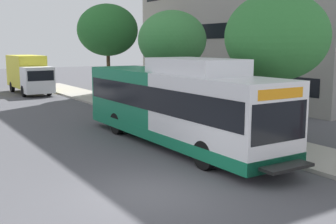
% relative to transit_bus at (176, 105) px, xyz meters
% --- Properties ---
extents(ground_plane, '(120.00, 120.00, 0.00)m').
position_rel_transit_bus_xyz_m(ground_plane, '(-3.91, 3.42, -1.70)').
color(ground_plane, '#4C4C51').
extents(sidewalk_curb, '(3.00, 56.00, 0.14)m').
position_rel_transit_bus_xyz_m(sidewalk_curb, '(3.09, 1.42, -1.63)').
color(sidewalk_curb, '#A8A399').
rests_on(sidewalk_curb, ground).
extents(transit_bus, '(2.58, 12.25, 3.65)m').
position_rel_transit_bus_xyz_m(transit_bus, '(0.00, 0.00, 0.00)').
color(transit_bus, white).
rests_on(transit_bus, ground).
extents(street_tree_near_stop, '(4.31, 4.31, 6.19)m').
position_rel_transit_bus_xyz_m(street_tree_near_stop, '(3.74, -1.92, 2.78)').
color(street_tree_near_stop, '#4C3823').
rests_on(street_tree_near_stop, sidewalk_curb).
extents(street_tree_mid_block, '(3.97, 3.97, 6.00)m').
position_rel_transit_bus_xyz_m(street_tree_mid_block, '(3.91, 6.31, 2.73)').
color(street_tree_mid_block, '#4C3823').
rests_on(street_tree_mid_block, sidewalk_curb).
extents(street_tree_far_block, '(4.68, 4.68, 7.14)m').
position_rel_transit_bus_xyz_m(street_tree_far_block, '(4.22, 15.97, 3.58)').
color(street_tree_far_block, '#4C3823').
rests_on(street_tree_far_block, sidewalk_curb).
extents(box_truck_background, '(2.32, 7.01, 3.25)m').
position_rel_transit_bus_xyz_m(box_truck_background, '(-0.27, 22.52, 0.04)').
color(box_truck_background, silver).
rests_on(box_truck_background, ground).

